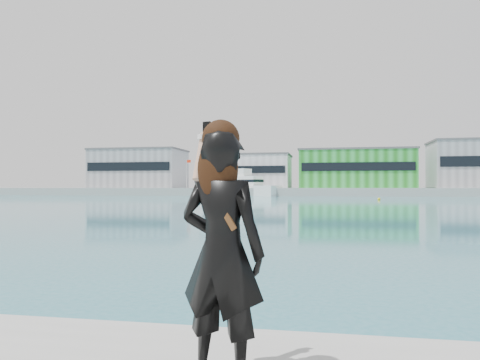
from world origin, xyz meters
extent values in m
cube|color=#9E9E99|center=(0.00, 130.00, 1.00)|extent=(320.00, 40.00, 2.00)
cube|color=gray|center=(-55.00, 128.00, 7.50)|extent=(26.00, 16.00, 11.00)
cube|color=black|center=(-55.00, 119.90, 8.05)|extent=(24.70, 0.20, 2.42)
cube|color=#59595B|center=(-55.00, 128.00, 13.25)|extent=(26.52, 16.32, 0.50)
cube|color=silver|center=(-22.00, 128.00, 6.50)|extent=(24.00, 15.00, 9.00)
cube|color=black|center=(-22.00, 120.40, 6.95)|extent=(22.80, 0.20, 1.98)
cube|color=#59595B|center=(-22.00, 128.00, 11.25)|extent=(24.48, 15.30, 0.50)
cube|color=#218723|center=(8.00, 128.00, 7.00)|extent=(30.00, 16.00, 10.00)
cube|color=black|center=(8.00, 119.90, 7.50)|extent=(28.50, 0.20, 2.20)
cube|color=#59595B|center=(8.00, 128.00, 12.25)|extent=(30.60, 16.32, 0.50)
cylinder|color=silver|center=(-38.00, 121.00, 6.00)|extent=(0.16, 0.16, 8.00)
cube|color=red|center=(-37.40, 121.00, 9.40)|extent=(1.20, 0.04, 0.80)
cylinder|color=silver|center=(22.00, 121.00, 6.00)|extent=(0.16, 0.16, 8.00)
cube|color=red|center=(22.60, 121.00, 9.40)|extent=(1.20, 0.04, 0.80)
cube|color=white|center=(-20.53, 114.44, 1.30)|extent=(19.99, 13.17, 2.60)
cube|color=white|center=(-21.51, 114.90, 3.80)|extent=(11.76, 8.71, 2.39)
cube|color=white|center=(-22.49, 115.36, 5.97)|extent=(7.46, 6.09, 1.95)
cube|color=black|center=(-21.51, 114.90, 3.80)|extent=(12.00, 8.90, 0.65)
cylinder|color=silver|center=(-22.49, 115.36, 8.03)|extent=(0.17, 0.17, 2.17)
sphere|color=yellow|center=(9.24, 79.46, 0.00)|extent=(0.50, 0.50, 0.50)
sphere|color=yellow|center=(-16.98, 77.21, 0.00)|extent=(0.50, 0.50, 0.50)
imported|color=black|center=(0.10, -0.20, 1.70)|extent=(0.73, 0.56, 1.79)
sphere|color=black|center=(0.10, -0.22, 2.53)|extent=(0.27, 0.27, 0.27)
ellipsoid|color=black|center=(0.09, -0.27, 2.30)|extent=(0.30, 0.16, 0.48)
cylinder|color=tan|center=(-0.09, -0.05, 2.41)|extent=(0.13, 0.22, 0.39)
cylinder|color=white|center=(-0.08, -0.01, 2.57)|extent=(0.11, 0.11, 0.04)
cube|color=black|center=(-0.07, 0.03, 2.63)|extent=(0.07, 0.03, 0.13)
cube|color=#4C2D14|center=(0.12, -0.29, 2.05)|extent=(0.25, 0.07, 0.37)
camera|label=1|loc=(0.87, -3.51, 2.18)|focal=35.00mm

